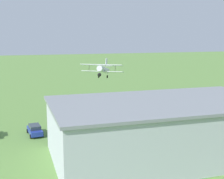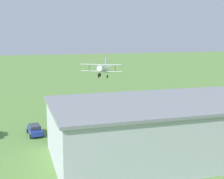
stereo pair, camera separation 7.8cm
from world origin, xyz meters
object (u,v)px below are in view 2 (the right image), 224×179
at_px(person_crossing_taxiway, 51,119).
at_px(car_black, 183,112).
at_px(hangar, 163,128).
at_px(person_near_hangar_door, 156,115).
at_px(car_green, 72,124).
at_px(car_blue, 35,130).
at_px(biplane, 103,69).
at_px(person_watching_takeoff, 152,117).

bearing_deg(person_crossing_taxiway, car_black, 171.78).
relative_size(hangar, person_near_hangar_door, 19.16).
distance_m(car_black, person_crossing_taxiway, 25.17).
height_order(car_black, car_green, car_green).
bearing_deg(car_green, person_crossing_taxiway, -61.33).
xyz_separation_m(car_green, person_near_hangar_door, (-16.48, -1.40, -0.14)).
relative_size(car_blue, person_crossing_taxiway, 3.07).
bearing_deg(car_blue, biplane, -138.11).
relative_size(hangar, person_watching_takeoff, 17.52).
height_order(person_near_hangar_door, person_watching_takeoff, person_watching_takeoff).
relative_size(car_black, person_watching_takeoff, 2.53).
relative_size(car_black, car_green, 1.03).
bearing_deg(biplane, person_near_hangar_door, 121.72).
bearing_deg(hangar, car_blue, -42.70).
bearing_deg(car_blue, person_crossing_taxiway, -119.17).
distance_m(biplane, car_green, 17.64).
bearing_deg(person_crossing_taxiway, hangar, 120.09).
relative_size(person_near_hangar_door, person_watching_takeoff, 0.91).
distance_m(hangar, car_green, 18.04).
distance_m(biplane, person_near_hangar_door, 15.48).
bearing_deg(hangar, car_black, -128.13).
xyz_separation_m(hangar, biplane, (-0.39, -28.12, 4.89)).
bearing_deg(person_watching_takeoff, car_blue, 3.28).
height_order(car_blue, person_near_hangar_door, car_blue).
height_order(biplane, car_black, biplane).
bearing_deg(person_near_hangar_door, biplane, -58.28).
xyz_separation_m(hangar, car_green, (9.06, -15.35, -2.77)).
relative_size(biplane, car_blue, 1.84).
distance_m(car_blue, person_near_hangar_door, 22.84).
relative_size(biplane, person_crossing_taxiway, 5.66).
height_order(hangar, car_blue, hangar).
relative_size(car_blue, person_near_hangar_door, 3.07).
height_order(hangar, person_watching_takeoff, hangar).
bearing_deg(person_watching_takeoff, biplane, -67.01).
xyz_separation_m(person_near_hangar_door, person_watching_takeoff, (1.59, 1.46, 0.08)).
bearing_deg(car_black, person_near_hangar_door, -0.16).
relative_size(person_crossing_taxiway, person_near_hangar_door, 1.00).
bearing_deg(person_watching_takeoff, person_crossing_taxiway, -15.95).
height_order(person_crossing_taxiway, person_watching_takeoff, person_watching_takeoff).
bearing_deg(car_blue, car_green, -168.45).
height_order(biplane, person_watching_takeoff, biplane).
height_order(car_green, car_blue, car_green).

